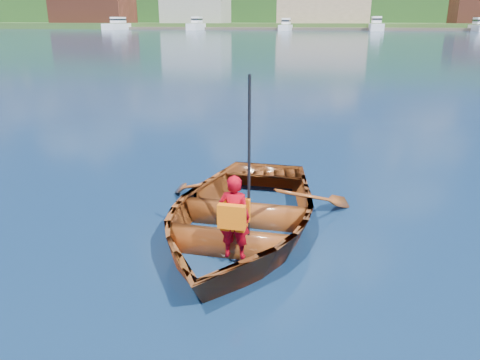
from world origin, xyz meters
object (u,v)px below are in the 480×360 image
dock (362,29)px  rowboat (239,214)px  marina_yachts (334,26)px  child_paddler (234,216)px

dock → rowboat: bearing=-92.8°
rowboat → dock: dock is taller
dock → marina_yachts: bearing=-151.0°
rowboat → child_paddler: (0.13, -0.90, 0.36)m
dock → child_paddler: bearing=-92.7°
dock → marina_yachts: (-8.41, -4.67, 1.01)m
child_paddler → marina_yachts: (-1.43, 143.59, 0.75)m
marina_yachts → child_paddler: bearing=-89.4°
rowboat → dock: (7.11, 147.36, 0.10)m
child_paddler → marina_yachts: 143.60m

